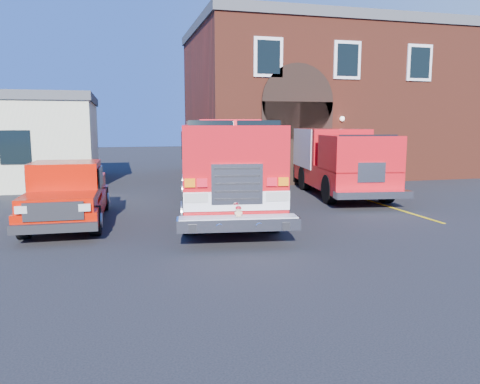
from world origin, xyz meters
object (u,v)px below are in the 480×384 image
object	(u,v)px
fire_station	(322,102)
pickup_truck	(68,194)
secondary_truck	(335,158)
fire_engine	(222,164)

from	to	relation	value
fire_station	pickup_truck	bearing A→B (deg)	-139.22
secondary_truck	pickup_truck	bearing A→B (deg)	-160.30
fire_station	fire_engine	size ratio (longest dim) A/B	1.48
fire_engine	pickup_truck	distance (m)	5.02
fire_engine	pickup_truck	bearing A→B (deg)	-169.91
secondary_truck	fire_engine	bearing A→B (deg)	-152.78
fire_engine	secondary_truck	distance (m)	6.35
fire_engine	secondary_truck	xyz separation A→B (m)	(5.65, 2.91, -0.10)
fire_station	secondary_truck	size ratio (longest dim) A/B	1.74
fire_engine	fire_station	bearing A→B (deg)	51.55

